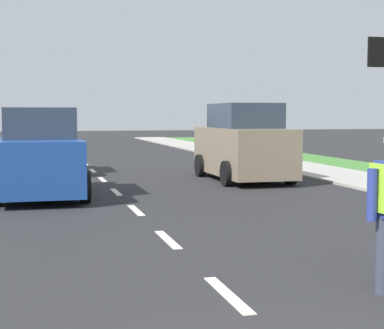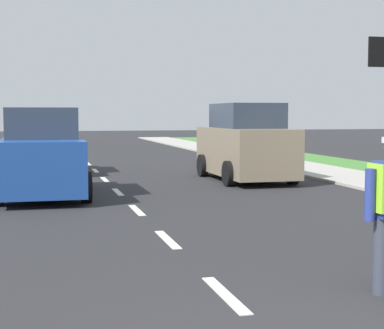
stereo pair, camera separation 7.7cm
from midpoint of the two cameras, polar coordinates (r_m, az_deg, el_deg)
ground_plane at (r=24.64m, az=-9.43°, el=0.10°), size 96.00×96.00×0.00m
lane_center_line at (r=28.82m, az=-10.10°, el=0.75°), size 0.14×46.40×0.01m
car_oncoming_third at (r=39.05m, az=-13.44°, el=3.13°), size 1.86×4.35×2.12m
car_parked_far at (r=18.09m, az=5.00°, el=1.81°), size 2.03×4.35×2.22m
car_oncoming_lead at (r=14.91m, az=-13.41°, el=0.82°), size 2.04×4.31×2.06m
car_oncoming_second at (r=20.75m, az=-13.42°, el=1.78°), size 2.04×3.94×2.01m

